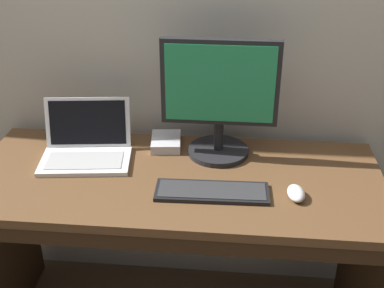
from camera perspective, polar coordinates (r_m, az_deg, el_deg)
desk at (r=2.05m, az=-1.71°, el=-9.17°), size 1.56×0.66×0.79m
laptop_white at (r=2.06m, az=-11.82°, el=-0.44°), size 0.37×0.30×0.22m
external_monitor at (r=1.95m, az=3.12°, el=5.21°), size 0.45×0.25×0.48m
wired_keyboard at (r=1.82m, az=2.25°, el=-5.38°), size 0.41×0.14×0.02m
computer_mouse at (r=1.83m, az=11.63°, el=-5.44°), size 0.07×0.11×0.04m
external_drive_box at (r=2.12m, az=-2.95°, el=0.23°), size 0.14×0.17×0.04m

